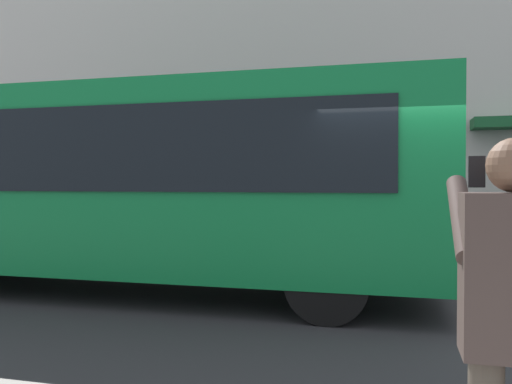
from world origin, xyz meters
TOP-DOWN VIEW (x-y plane):
  - ground_plane at (0.00, 0.00)m, footprint 60.00×60.00m
  - building_facade_far at (-0.02, -6.80)m, footprint 28.00×1.55m
  - red_bus at (4.17, -0.36)m, footprint 9.05×2.54m

SIDE VIEW (x-z plane):
  - ground_plane at x=0.00m, z-range 0.00..0.00m
  - red_bus at x=4.17m, z-range 0.14..3.22m
  - building_facade_far at x=-0.02m, z-range -0.01..11.99m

